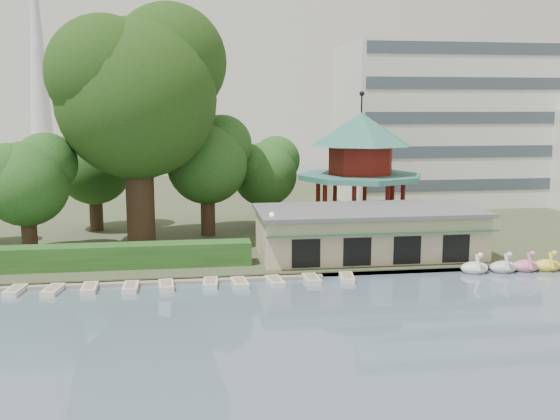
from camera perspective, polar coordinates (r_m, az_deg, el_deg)
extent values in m
plane|color=slate|center=(30.47, 1.12, -14.94)|extent=(220.00, 220.00, 0.00)
cube|color=#424930|center=(80.50, -4.85, 0.46)|extent=(220.00, 70.00, 0.40)
cube|color=gray|center=(46.62, -2.33, -6.09)|extent=(220.00, 0.60, 0.30)
cube|color=gray|center=(46.91, -17.15, -6.44)|extent=(34.00, 1.60, 0.24)
cube|color=#C5B191|center=(52.53, 8.05, -2.12)|extent=(18.00, 8.00, 3.60)
cube|color=#595B5E|center=(52.18, 8.10, -0.02)|extent=(18.60, 8.60, 0.30)
cube|color=#194C2D|center=(48.34, 9.49, -2.18)|extent=(18.00, 1.59, 0.45)
cylinder|color=#C5B191|center=(62.74, 7.25, -1.35)|extent=(10.40, 10.40, 1.20)
cylinder|color=#347264|center=(62.03, 7.34, 3.05)|extent=(12.40, 12.40, 0.50)
cylinder|color=maroon|center=(61.88, 7.37, 4.57)|extent=(6.40, 6.40, 2.80)
cone|color=#347264|center=(61.71, 7.43, 7.35)|extent=(10.00, 10.00, 3.20)
cylinder|color=black|center=(61.68, 7.48, 9.67)|extent=(0.16, 0.16, 1.80)
cube|color=silver|center=(84.79, 16.01, 7.51)|extent=(30.00, 14.00, 20.00)
cone|color=silver|center=(172.46, -21.37, 14.49)|extent=(6.00, 6.00, 60.00)
cube|color=#29571F|center=(50.32, -20.02, -4.15)|extent=(30.00, 2.00, 1.80)
cylinder|color=black|center=(47.89, -0.76, -2.89)|extent=(0.12, 0.12, 4.00)
sphere|color=beige|center=(47.49, -0.77, -0.42)|extent=(0.36, 0.36, 0.36)
cylinder|color=#3A281C|center=(56.03, -12.70, 1.97)|extent=(2.47, 2.47, 10.38)
sphere|color=#224213|center=(55.61, -12.98, 9.85)|extent=(13.73, 13.73, 13.73)
sphere|color=#224213|center=(57.66, -10.14, 13.22)|extent=(10.30, 10.30, 10.30)
sphere|color=#224213|center=(54.56, -15.75, 11.94)|extent=(9.61, 9.61, 9.61)
cylinder|color=#3A281C|center=(55.95, -21.98, -1.38)|extent=(1.27, 1.27, 4.80)
sphere|color=#29571F|center=(55.44, -22.20, 2.23)|extent=(7.04, 7.04, 7.04)
sphere|color=#29571F|center=(55.99, -20.64, 3.96)|extent=(5.28, 5.28, 5.28)
sphere|color=#29571F|center=(54.98, -23.68, 3.09)|extent=(4.92, 4.92, 4.92)
cylinder|color=#3A281C|center=(60.17, -6.62, 0.30)|extent=(1.38, 1.38, 5.54)
sphere|color=#29571F|center=(59.67, -6.69, 4.20)|extent=(7.64, 7.64, 7.64)
sphere|color=#29571F|center=(60.74, -5.30, 5.99)|extent=(5.73, 5.73, 5.73)
sphere|color=#29571F|center=(58.80, -8.00, 5.18)|extent=(5.35, 5.35, 5.35)
cylinder|color=#3A281C|center=(64.63, -1.39, 0.45)|extent=(1.19, 1.19, 4.35)
sphere|color=#29571F|center=(64.22, -1.40, 3.29)|extent=(6.62, 6.62, 6.62)
sphere|color=#29571F|center=(65.24, -0.35, 4.61)|extent=(4.97, 4.97, 4.97)
sphere|color=#29571F|center=(63.35, -2.37, 3.99)|extent=(4.64, 4.64, 4.64)
cylinder|color=#3A281C|center=(64.84, -16.48, 0.42)|extent=(1.31, 1.31, 5.08)
sphere|color=#29571F|center=(64.39, -16.63, 3.73)|extent=(7.29, 7.29, 7.29)
sphere|color=#29571F|center=(65.15, -15.29, 5.28)|extent=(5.46, 5.46, 5.46)
sphere|color=#29571F|center=(63.79, -17.90, 4.53)|extent=(5.10, 5.10, 5.10)
ellipsoid|color=white|center=(50.44, 17.35, -5.09)|extent=(2.16, 1.44, 0.99)
cylinder|color=white|center=(49.83, 17.65, -4.63)|extent=(0.26, 0.79, 1.29)
sphere|color=white|center=(49.42, 17.84, -3.97)|extent=(0.44, 0.44, 0.44)
ellipsoid|color=silver|center=(51.36, 19.72, -4.96)|extent=(2.16, 1.44, 0.99)
cylinder|color=silver|center=(50.76, 20.05, -4.50)|extent=(0.26, 0.79, 1.29)
sphere|color=silver|center=(50.36, 20.25, -3.86)|extent=(0.44, 0.44, 0.44)
ellipsoid|color=pink|center=(52.33, 21.54, -4.81)|extent=(2.16, 1.44, 0.99)
cylinder|color=pink|center=(51.74, 21.87, -4.35)|extent=(0.26, 0.79, 1.29)
sphere|color=pink|center=(51.35, 22.08, -3.72)|extent=(0.44, 0.44, 0.44)
ellipsoid|color=yellow|center=(53.13, 23.22, -4.71)|extent=(2.16, 1.44, 0.99)
cylinder|color=yellow|center=(52.55, 23.57, -4.26)|extent=(0.26, 0.79, 1.29)
sphere|color=yellow|center=(52.16, 23.79, -3.64)|extent=(0.44, 0.44, 0.44)
cube|color=silver|center=(46.69, -23.03, -6.78)|extent=(1.26, 2.40, 0.36)
cube|color=silver|center=(45.82, -20.05, -6.89)|extent=(1.31, 2.42, 0.36)
cube|color=silver|center=(45.52, -17.01, -6.84)|extent=(1.07, 2.33, 0.36)
cube|color=silver|center=(44.97, -13.50, -6.88)|extent=(1.02, 2.31, 0.36)
cube|color=silver|center=(44.90, -10.37, -6.80)|extent=(1.18, 2.37, 0.36)
cube|color=silver|center=(45.07, -6.38, -6.64)|extent=(1.15, 2.36, 0.36)
cube|color=silver|center=(44.89, -3.70, -6.67)|extent=(1.22, 2.39, 0.36)
cube|color=silver|center=(45.23, -0.46, -6.53)|extent=(1.28, 2.41, 0.36)
cube|color=silver|center=(45.86, 2.91, -6.31)|extent=(1.07, 2.33, 0.36)
cube|color=silver|center=(46.42, 6.13, -6.16)|extent=(1.33, 2.42, 0.36)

